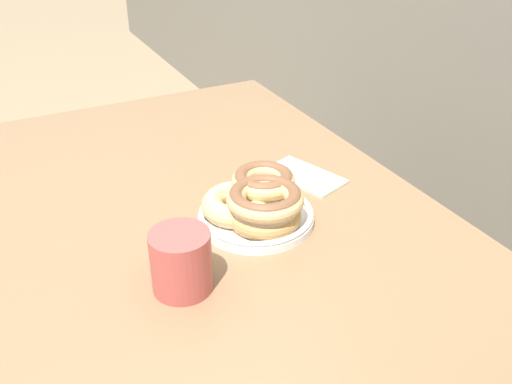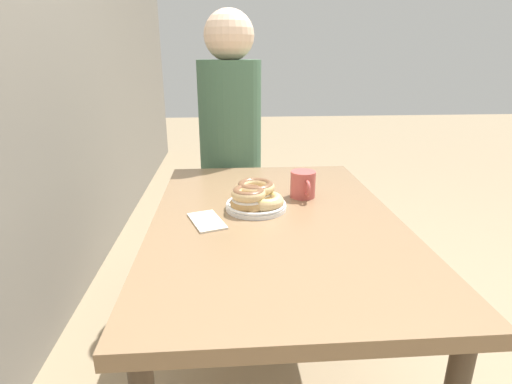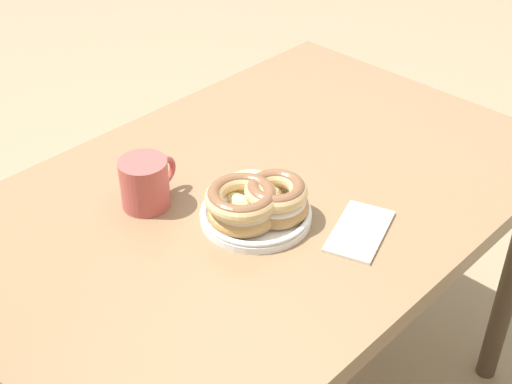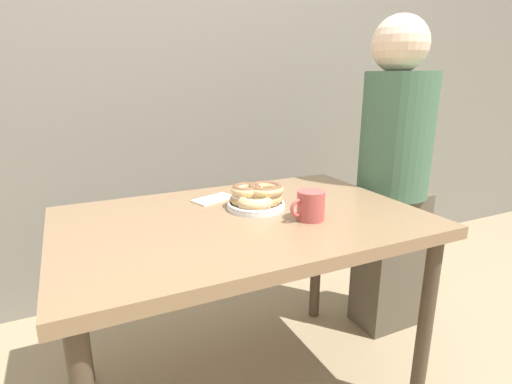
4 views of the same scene
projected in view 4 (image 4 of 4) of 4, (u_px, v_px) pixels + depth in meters
The scene contains 6 objects.
wall_back at pixel (165, 48), 1.98m from camera, with size 8.00×0.05×2.60m.
dining_table at pixel (243, 237), 1.34m from camera, with size 1.18×0.78×0.71m.
donut_plate at pixel (256, 197), 1.39m from camera, with size 0.23×0.21×0.08m.
coffee_mug at pixel (310, 205), 1.28m from camera, with size 0.13×0.09×0.10m.
person_figure at pixel (394, 176), 1.76m from camera, with size 0.32×0.30×1.40m.
napkin at pixel (214, 199), 1.50m from camera, with size 0.18×0.13×0.01m.
Camera 4 is at (-0.50, -0.97, 1.16)m, focal length 28.00 mm.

